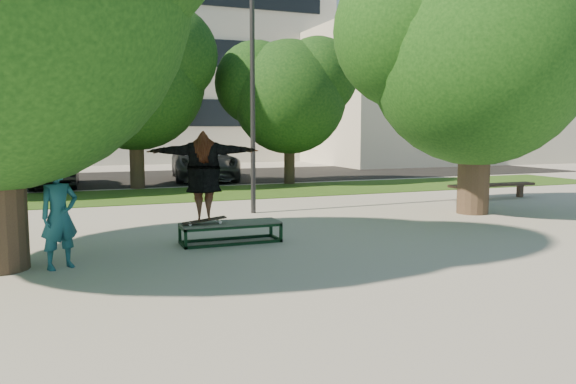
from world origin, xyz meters
name	(u,v)px	position (x,y,z in m)	size (l,w,h in m)	color
ground	(290,261)	(0.00, 0.00, 0.00)	(120.00, 120.00, 0.00)	#AFABA0
grass_strip	(211,193)	(1.00, 9.50, 0.01)	(30.00, 4.00, 0.02)	#234413
asphalt_strip	(151,178)	(0.00, 16.00, 0.01)	(40.00, 8.00, 0.01)	black
tree_right	(473,43)	(5.92, 3.08, 4.09)	(6.24, 5.33, 6.51)	#38281E
bg_tree_mid	(132,71)	(-1.08, 12.08, 4.02)	(5.76, 4.92, 6.24)	#38281E
bg_tree_right	(287,90)	(4.43, 11.57, 3.49)	(5.04, 4.31, 5.43)	#38281E
lamppost	(253,83)	(1.00, 5.00, 3.15)	(0.25, 0.15, 6.11)	#2D2D30
office_building	(84,38)	(-2.00, 31.98, 8.00)	(30.00, 14.12, 16.00)	silver
side_building	(428,98)	(18.00, 22.00, 4.00)	(15.00, 10.00, 8.00)	beige
grind_box	(231,232)	(-0.49, 1.69, 0.19)	(1.80, 0.60, 0.38)	black
skater_rig	(204,176)	(-0.98, 1.69, 1.24)	(2.01, 1.00, 1.66)	white
bystander	(59,216)	(-3.35, 0.78, 0.79)	(0.58, 0.38, 1.58)	#19515F
bench	(492,186)	(8.50, 5.18, 0.37)	(2.91, 0.41, 0.45)	#4E3A2F
car_dark	(55,167)	(-3.69, 13.50, 0.72)	(1.52, 4.35, 1.43)	black
car_grey	(204,162)	(1.91, 14.40, 0.73)	(2.42, 5.25, 1.46)	#59595E
car_silver_b	(203,163)	(1.83, 14.35, 0.67)	(1.87, 4.60, 1.33)	silver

